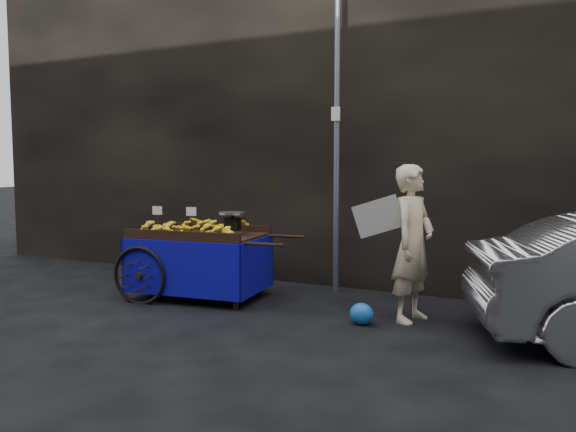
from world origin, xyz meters
The scene contains 6 objects.
ground centered at (0.00, 0.00, 0.00)m, with size 80.00×80.00×0.00m, color black.
building_wall centered at (0.39, 2.60, 2.50)m, with size 13.50×2.00×5.00m.
street_pole centered at (0.30, 1.30, 2.01)m, with size 0.12×0.10×4.00m.
banana_cart centered at (-1.21, 0.18, 0.75)m, with size 2.33×1.29×1.21m.
vendor centered at (1.59, 0.32, 0.87)m, with size 0.90×0.71×1.73m.
plastic_bag centered at (1.15, -0.09, 0.12)m, with size 0.26×0.21×0.24m, color blue.
Camera 1 is at (3.08, -5.75, 1.70)m, focal length 35.00 mm.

